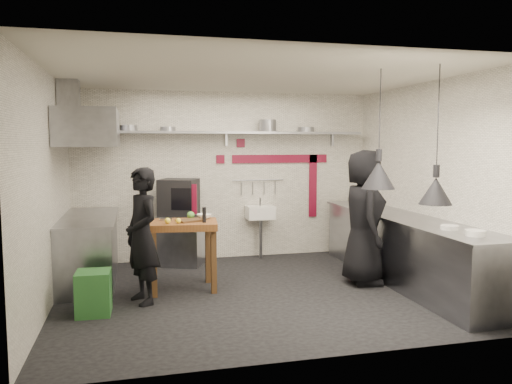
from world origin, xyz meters
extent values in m
plane|color=black|center=(0.00, 0.00, 0.00)|extent=(5.00, 5.00, 0.00)
plane|color=beige|center=(0.00, 0.00, 2.80)|extent=(5.00, 5.00, 0.00)
cube|color=silver|center=(0.00, 2.10, 1.40)|extent=(5.00, 0.04, 2.80)
cube|color=silver|center=(0.00, -2.10, 1.40)|extent=(5.00, 0.04, 2.80)
cube|color=silver|center=(-2.50, 0.00, 1.40)|extent=(0.04, 4.20, 2.80)
cube|color=silver|center=(2.50, 0.00, 1.40)|extent=(0.04, 4.20, 2.80)
cube|color=maroon|center=(0.95, 2.08, 1.68)|extent=(1.70, 0.02, 0.14)
cube|color=maroon|center=(1.55, 2.08, 1.20)|extent=(0.14, 0.02, 1.10)
cube|color=maroon|center=(0.25, 2.08, 1.95)|extent=(0.14, 0.02, 0.14)
cube|color=maroon|center=(-0.10, 2.08, 1.68)|extent=(0.14, 0.02, 0.14)
cube|color=gray|center=(0.00, 1.92, 2.12)|extent=(4.60, 0.34, 0.04)
cube|color=gray|center=(-1.90, 2.07, 2.02)|extent=(0.04, 0.06, 0.24)
cube|color=gray|center=(0.00, 2.07, 2.02)|extent=(0.04, 0.06, 0.24)
cube|color=gray|center=(1.90, 2.07, 2.02)|extent=(0.04, 0.06, 0.24)
cylinder|color=gray|center=(-1.58, 1.92, 2.19)|extent=(0.35, 0.35, 0.09)
cylinder|color=gray|center=(-0.97, 1.92, 2.18)|extent=(0.28, 0.28, 0.07)
cylinder|color=gray|center=(0.68, 1.92, 2.24)|extent=(0.37, 0.37, 0.20)
cylinder|color=gray|center=(1.36, 1.92, 2.18)|extent=(0.33, 0.33, 0.08)
cube|color=gray|center=(-0.79, 1.78, 0.40)|extent=(0.85, 0.82, 0.80)
cube|color=black|center=(-0.83, 1.77, 1.09)|extent=(0.72, 0.70, 0.58)
cube|color=maroon|center=(-0.80, 1.52, 1.09)|extent=(0.45, 0.21, 0.46)
cube|color=black|center=(-0.82, 1.49, 1.09)|extent=(0.30, 0.13, 0.34)
cube|color=white|center=(0.55, 1.92, 0.78)|extent=(0.46, 0.34, 0.22)
cylinder|color=gray|center=(0.55, 1.92, 0.96)|extent=(0.03, 0.03, 0.14)
cylinder|color=gray|center=(0.55, 1.88, 0.34)|extent=(0.06, 0.06, 0.66)
cylinder|color=gray|center=(0.55, 2.06, 1.32)|extent=(0.90, 0.02, 0.02)
cube|color=gray|center=(2.15, 0.00, 0.45)|extent=(0.70, 3.80, 0.90)
cube|color=gray|center=(2.15, 0.00, 0.92)|extent=(0.76, 3.90, 0.03)
cylinder|color=white|center=(2.12, -1.52, 0.96)|extent=(0.22, 0.22, 0.07)
cylinder|color=white|center=(2.10, -1.09, 0.96)|extent=(0.22, 0.22, 0.05)
cube|color=gray|center=(-2.15, 1.05, 0.45)|extent=(0.70, 1.90, 0.90)
cube|color=gray|center=(-2.15, 1.05, 0.92)|extent=(0.76, 2.00, 0.03)
cube|color=gray|center=(-2.10, 1.05, 2.15)|extent=(0.78, 1.60, 0.50)
cube|color=gray|center=(-2.35, 1.05, 2.55)|extent=(0.28, 0.28, 0.50)
cube|color=#276228|center=(-1.99, -0.38, 0.25)|extent=(0.39, 0.39, 0.50)
cube|color=#4F331A|center=(-0.81, 0.33, 0.93)|extent=(0.38, 0.34, 0.02)
cylinder|color=black|center=(-0.64, 0.19, 1.02)|extent=(0.06, 0.06, 0.20)
sphere|color=yellow|center=(-1.11, 0.19, 0.96)|extent=(0.08, 0.08, 0.08)
sphere|color=yellow|center=(-0.98, 0.17, 0.96)|extent=(0.09, 0.09, 0.07)
sphere|color=#4E9538|center=(-0.77, 0.55, 0.97)|extent=(0.12, 0.12, 0.10)
cube|color=gray|center=(-1.11, 0.50, 0.94)|extent=(0.17, 0.12, 0.03)
imported|color=white|center=(-0.59, 0.53, 0.95)|extent=(0.21, 0.21, 0.06)
imported|color=black|center=(-1.44, -0.08, 0.83)|extent=(0.60, 0.71, 1.66)
imported|color=black|center=(1.57, 0.08, 0.93)|extent=(0.78, 1.02, 1.86)
camera|label=1|loc=(-1.51, -6.20, 1.94)|focal=35.00mm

